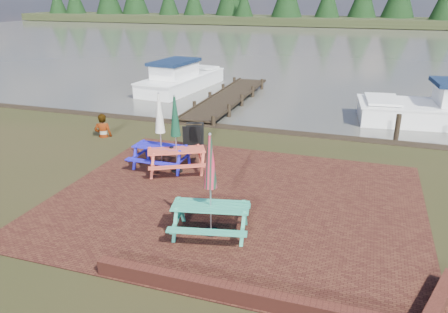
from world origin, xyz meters
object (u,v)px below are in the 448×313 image
at_px(chalkboard, 193,137).
at_px(picnic_table_teal, 211,201).
at_px(boat_jetty, 181,80).
at_px(jetty, 228,98).
at_px(picnic_table_blue, 161,143).
at_px(person, 101,114).
at_px(picnic_table_red, 176,146).

bearing_deg(chalkboard, picnic_table_teal, -82.85).
bearing_deg(boat_jetty, picnic_table_teal, -57.67).
xyz_separation_m(picnic_table_teal, jetty, (-3.47, 11.94, -0.68)).
height_order(picnic_table_blue, person, picnic_table_blue).
height_order(picnic_table_teal, picnic_table_blue, picnic_table_teal).
bearing_deg(jetty, picnic_table_red, -81.41).
xyz_separation_m(chalkboard, person, (-3.64, 0.35, 0.37)).
relative_size(picnic_table_blue, person, 1.33).
bearing_deg(picnic_table_blue, picnic_table_red, -14.42).
xyz_separation_m(chalkboard, jetty, (-1.15, 7.19, -0.36)).
distance_m(picnic_table_teal, boat_jetty, 15.85).
bearing_deg(chalkboard, person, 155.60).
xyz_separation_m(picnic_table_teal, chalkboard, (-2.32, 4.75, -0.32)).
bearing_deg(person, picnic_table_red, 130.48).
height_order(jetty, person, person).
bearing_deg(picnic_table_red, boat_jetty, 85.56).
bearing_deg(picnic_table_blue, chalkboard, 79.19).
xyz_separation_m(jetty, person, (-2.49, -6.84, 0.73)).
relative_size(chalkboard, boat_jetty, 0.14).
xyz_separation_m(picnic_table_red, person, (-3.85, 2.15, 0.06)).
relative_size(picnic_table_teal, picnic_table_red, 1.00).
xyz_separation_m(picnic_table_teal, picnic_table_red, (-2.11, 2.95, -0.00)).
xyz_separation_m(picnic_table_red, picnic_table_blue, (-0.55, 0.15, -0.00)).
height_order(picnic_table_red, boat_jetty, picnic_table_red).
distance_m(picnic_table_teal, person, 7.84).
relative_size(boat_jetty, person, 3.88).
bearing_deg(picnic_table_red, picnic_table_blue, 137.10).
bearing_deg(picnic_table_red, person, 123.28).
bearing_deg(jetty, picnic_table_teal, -73.81).
relative_size(picnic_table_teal, person, 1.33).
distance_m(picnic_table_teal, chalkboard, 5.29).
relative_size(picnic_table_blue, boat_jetty, 0.34).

